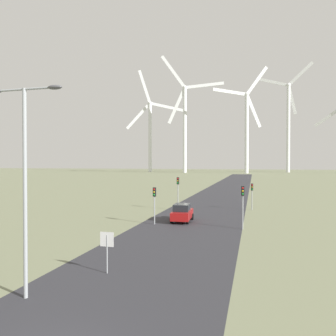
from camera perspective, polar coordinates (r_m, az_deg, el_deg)
The scene contains 12 objects.
road_surface at distance 56.49m, azimuth 8.59°, elevation -5.27°, with size 10.00×240.00×0.01m.
streetlamp at distance 15.98m, azimuth -23.66°, elevation 0.62°, with size 3.80×0.32×9.47m.
stop_sign_near at distance 18.78m, azimuth -10.58°, elevation -12.97°, with size 0.81×0.07×2.28m.
traffic_light_post_near_left at distance 32.42m, azimuth -2.38°, elevation -5.10°, with size 0.28×0.34×3.66m.
traffic_light_post_near_right at distance 30.78m, azimuth 12.89°, elevation -5.04°, with size 0.28×0.34×3.97m.
traffic_light_post_mid_left at distance 42.00m, azimuth 1.74°, elevation -3.17°, with size 0.28×0.33×4.23m.
traffic_light_post_mid_right at distance 43.56m, azimuth 14.42°, elevation -3.82°, with size 0.28×0.33×3.41m.
car_approaching at distance 34.19m, azimuth 2.47°, elevation -7.79°, with size 2.05×4.20×1.83m.
wind_turbine_far_left at distance 215.18m, azimuth -3.15°, elevation 6.84°, with size 36.28×10.96×66.38m.
wind_turbine_left at distance 199.35m, azimuth 2.94°, elevation 8.35°, with size 37.23×8.56×70.82m.
wind_turbine_center at distance 194.13m, azimuth 13.54°, elevation 7.40°, with size 30.17×13.89×61.84m.
wind_turbine_right at distance 221.64m, azimuth 20.22°, elevation 7.83°, with size 32.55×4.42×68.35m.
Camera 1 is at (6.01, -7.84, 6.10)m, focal length 35.00 mm.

